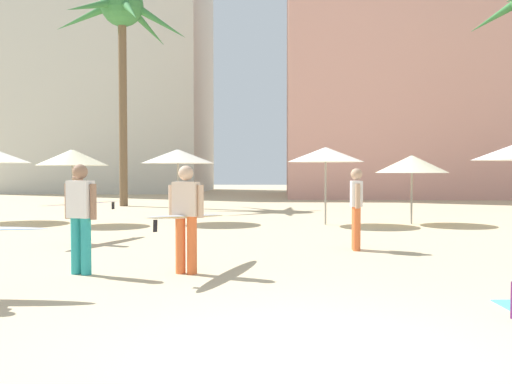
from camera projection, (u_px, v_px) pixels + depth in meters
The scene contains 12 objects.
ground at pixel (312, 354), 5.13m from camera, with size 120.00×120.00×0.00m, color #C6B28C.
hotel_pink at pixel (425, 67), 36.70m from camera, with size 17.84×10.93×16.65m, color #DB9989.
hotel_tower_gray at pixel (107, 29), 44.46m from camera, with size 15.45×11.16×25.58m, color beige.
palm_tree_far_left at pixel (122, 20), 26.06m from camera, with size 6.19×5.80×10.23m.
cafe_umbrella_0 at pixel (72, 157), 17.31m from camera, with size 2.16×2.16×2.31m.
cafe_umbrella_1 at pixel (412, 164), 17.47m from camera, with size 2.23×2.23×2.13m.
cafe_umbrella_3 at pixel (326, 155), 17.25m from camera, with size 2.33×2.33×2.37m.
cafe_umbrella_4 at pixel (178, 156), 17.82m from camera, with size 2.30×2.30×2.33m.
person_near_right at pixel (187, 215), 9.18m from camera, with size 1.09×2.82×1.74m.
person_mid_center at pixel (80, 204), 13.01m from camera, with size 1.35×2.82×1.60m.
person_mid_right at pixel (356, 205), 11.76m from camera, with size 0.24×0.60×1.70m.
person_near_left at pixel (81, 214), 9.01m from camera, with size 0.60×0.34×1.76m.
Camera 1 is at (-0.27, -5.09, 1.66)m, focal length 39.82 mm.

